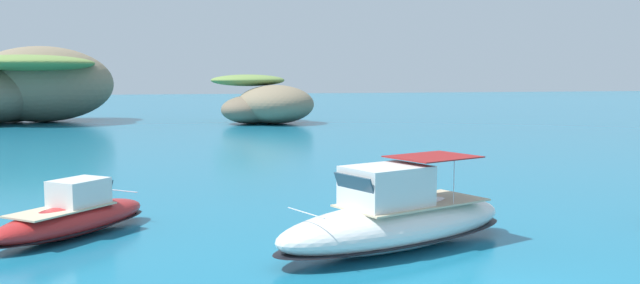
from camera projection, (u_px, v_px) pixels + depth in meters
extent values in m
ellipsoid|color=#84755B|center=(43.00, 84.00, 84.52)|extent=(21.73, 19.71, 9.68)
ellipsoid|color=#9E8966|center=(14.00, 99.00, 83.60)|extent=(10.72, 11.00, 5.97)
ellipsoid|color=olive|center=(29.00, 63.00, 80.19)|extent=(15.33, 13.93, 2.06)
ellipsoid|color=#84755B|center=(266.00, 104.00, 87.41)|extent=(8.45, 8.04, 4.24)
ellipsoid|color=#84755B|center=(275.00, 104.00, 81.67)|extent=(9.63, 10.87, 4.78)
ellipsoid|color=#756651|center=(251.00, 109.00, 81.59)|extent=(10.80, 11.20, 3.52)
ellipsoid|color=olive|center=(248.00, 80.00, 84.41)|extent=(9.43, 8.57, 1.48)
ellipsoid|color=red|center=(73.00, 220.00, 24.50)|extent=(6.11, 6.51, 1.17)
ellipsoid|color=black|center=(73.00, 227.00, 24.52)|extent=(6.23, 6.64, 0.14)
cube|color=#C6B793|center=(61.00, 209.00, 23.99)|extent=(3.82, 3.99, 0.06)
cube|color=silver|center=(79.00, 192.00, 24.70)|extent=(2.36, 2.40, 0.96)
cube|color=#2D4756|center=(99.00, 186.00, 25.56)|extent=(1.15, 1.06, 0.51)
cylinder|color=silver|center=(124.00, 191.00, 26.81)|extent=(1.10, 0.99, 0.04)
ellipsoid|color=white|center=(397.00, 225.00, 22.67)|extent=(10.06, 6.10, 1.64)
ellipsoid|color=black|center=(397.00, 235.00, 22.71)|extent=(10.26, 6.22, 0.20)
cube|color=#C6B793|center=(413.00, 203.00, 23.02)|extent=(5.84, 4.17, 0.06)
cube|color=silver|center=(387.00, 186.00, 22.25)|extent=(3.24, 2.85, 1.35)
cube|color=#2D4756|center=(355.00, 186.00, 21.45)|extent=(0.94, 1.87, 0.72)
cylinder|color=silver|center=(306.00, 213.00, 20.42)|extent=(0.75, 1.91, 0.04)
cube|color=maroon|center=(433.00, 157.00, 23.42)|extent=(3.51, 3.13, 0.04)
cylinder|color=silver|center=(454.00, 182.00, 22.67)|extent=(0.03, 0.03, 1.55)
cylinder|color=silver|center=(413.00, 175.00, 24.32)|extent=(0.03, 0.03, 1.55)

